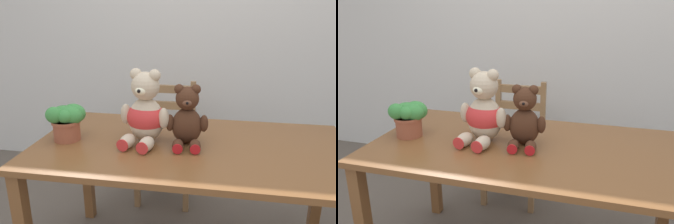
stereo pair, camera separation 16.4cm
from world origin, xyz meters
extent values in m
cube|color=silver|center=(0.00, 1.71, 1.30)|extent=(8.00, 0.04, 2.60)
cube|color=brown|center=(0.00, 0.41, 0.75)|extent=(1.59, 0.83, 0.03)
cube|color=brown|center=(-0.74, 0.78, 0.37)|extent=(0.06, 0.06, 0.73)
cube|color=brown|center=(0.74, 0.78, 0.37)|extent=(0.06, 0.06, 0.73)
cube|color=#997047|center=(-0.26, 1.15, 0.42)|extent=(0.40, 0.43, 0.03)
cube|color=#997047|center=(-0.08, 0.95, 0.20)|extent=(0.04, 0.04, 0.41)
cube|color=#997047|center=(-0.44, 0.95, 0.20)|extent=(0.04, 0.04, 0.41)
cube|color=#997047|center=(-0.08, 1.34, 0.44)|extent=(0.04, 0.04, 0.88)
cube|color=#997047|center=(-0.44, 1.34, 0.44)|extent=(0.04, 0.04, 0.88)
cube|color=#997047|center=(-0.26, 1.34, 0.82)|extent=(0.32, 0.03, 0.06)
cube|color=#997047|center=(-0.26, 1.34, 0.68)|extent=(0.32, 0.03, 0.06)
ellipsoid|color=beige|center=(-0.24, 0.43, 0.88)|extent=(0.21, 0.19, 0.23)
sphere|color=beige|center=(-0.24, 0.43, 1.05)|extent=(0.14, 0.14, 0.14)
sphere|color=beige|center=(-0.19, 0.42, 1.11)|extent=(0.06, 0.06, 0.06)
sphere|color=beige|center=(-0.29, 0.44, 1.11)|extent=(0.06, 0.06, 0.06)
ellipsoid|color=white|center=(-0.25, 0.38, 1.04)|extent=(0.07, 0.06, 0.04)
sphere|color=black|center=(-0.25, 0.35, 1.04)|extent=(0.02, 0.02, 0.02)
ellipsoid|color=beige|center=(-0.14, 0.39, 0.90)|extent=(0.06, 0.06, 0.11)
ellipsoid|color=beige|center=(-0.34, 0.43, 0.90)|extent=(0.06, 0.06, 0.11)
ellipsoid|color=beige|center=(-0.21, 0.31, 0.80)|extent=(0.09, 0.12, 0.07)
cylinder|color=red|center=(-0.22, 0.25, 0.80)|extent=(0.06, 0.02, 0.06)
ellipsoid|color=beige|center=(-0.31, 0.32, 0.80)|extent=(0.09, 0.12, 0.07)
cylinder|color=red|center=(-0.32, 0.27, 0.80)|extent=(0.06, 0.02, 0.06)
ellipsoid|color=red|center=(-0.24, 0.43, 0.89)|extent=(0.23, 0.20, 0.16)
ellipsoid|color=#472819|center=(-0.03, 0.43, 0.86)|extent=(0.16, 0.14, 0.19)
sphere|color=#472819|center=(-0.03, 0.43, 1.00)|extent=(0.12, 0.12, 0.12)
sphere|color=#472819|center=(0.01, 0.44, 1.04)|extent=(0.05, 0.05, 0.05)
sphere|color=#472819|center=(-0.07, 0.43, 1.04)|extent=(0.05, 0.05, 0.05)
ellipsoid|color=brown|center=(-0.02, 0.39, 0.99)|extent=(0.05, 0.05, 0.04)
sphere|color=black|center=(-0.02, 0.37, 0.99)|extent=(0.01, 0.01, 0.01)
ellipsoid|color=#472819|center=(0.06, 0.42, 0.88)|extent=(0.05, 0.05, 0.09)
ellipsoid|color=#472819|center=(-0.11, 0.41, 0.88)|extent=(0.05, 0.05, 0.09)
ellipsoid|color=#472819|center=(0.02, 0.34, 0.79)|extent=(0.06, 0.10, 0.06)
cylinder|color=red|center=(0.03, 0.29, 0.79)|extent=(0.05, 0.01, 0.05)
ellipsoid|color=#472819|center=(-0.06, 0.33, 0.79)|extent=(0.06, 0.10, 0.06)
cylinder|color=red|center=(-0.06, 0.29, 0.79)|extent=(0.05, 0.01, 0.05)
cylinder|color=#9E5138|center=(-0.65, 0.37, 0.82)|extent=(0.14, 0.14, 0.11)
cylinder|color=#9E5138|center=(-0.65, 0.37, 0.86)|extent=(0.15, 0.15, 0.02)
ellipsoid|color=#3D8E42|center=(-0.62, 0.37, 0.90)|extent=(0.13, 0.09, 0.10)
ellipsoid|color=#3D8E42|center=(-0.62, 0.41, 0.90)|extent=(0.13, 0.09, 0.10)
ellipsoid|color=#3D8E42|center=(-0.67, 0.39, 0.90)|extent=(0.13, 0.12, 0.08)
ellipsoid|color=#3D8E42|center=(-0.68, 0.33, 0.91)|extent=(0.09, 0.07, 0.08)
ellipsoid|color=#3D8E42|center=(-0.63, 0.33, 0.90)|extent=(0.08, 0.07, 0.07)
camera|label=1|loc=(0.14, -1.11, 1.42)|focal=35.00mm
camera|label=2|loc=(0.30, -1.07, 1.42)|focal=35.00mm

